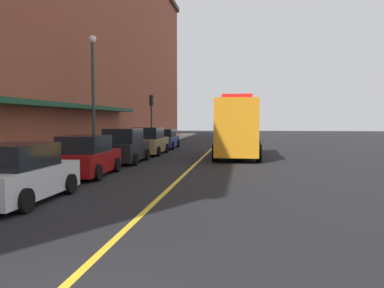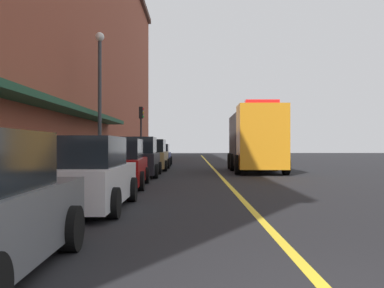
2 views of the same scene
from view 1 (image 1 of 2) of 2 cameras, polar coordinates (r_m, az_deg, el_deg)
ground_plane at (r=29.53m, az=2.35°, el=-1.12°), size 112.00×112.00×0.00m
sidewalk_left at (r=30.67m, az=-9.27°, el=-0.85°), size 2.40×70.00×0.15m
lane_center_stripe at (r=29.52m, az=2.35°, el=-1.11°), size 0.16×70.00×0.01m
brick_building_left at (r=33.34m, az=-22.75°, el=15.47°), size 13.61×64.00×18.88m
parked_car_1 at (r=12.57m, az=-23.27°, el=-4.01°), size 2.02×4.33×1.69m
parked_car_2 at (r=17.43m, az=-14.72°, el=-1.80°), size 2.15×4.38×1.71m
parked_car_3 at (r=22.38m, az=-9.54°, el=-0.40°), size 2.10×4.44×1.88m
parked_car_4 at (r=27.54m, az=-6.15°, el=0.32°), size 2.13×4.82×1.84m
parked_car_5 at (r=33.11m, az=-3.94°, el=0.68°), size 2.11×4.91×1.59m
utility_truck at (r=25.31m, az=6.58°, el=2.17°), size 2.86×7.75×3.78m
parking_meter_0 at (r=15.26m, az=-23.78°, el=-1.74°), size 0.14×0.18×1.33m
parking_meter_1 at (r=22.62m, az=-13.09°, el=0.08°), size 0.14×0.18×1.33m
parking_meter_2 at (r=24.07m, az=-11.81°, el=0.30°), size 0.14×0.18×1.33m
street_lamp_left at (r=23.72m, az=-13.81°, el=8.30°), size 0.44×0.44×6.94m
traffic_light_near at (r=34.75m, az=-5.75°, el=4.77°), size 0.38×0.36×4.30m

